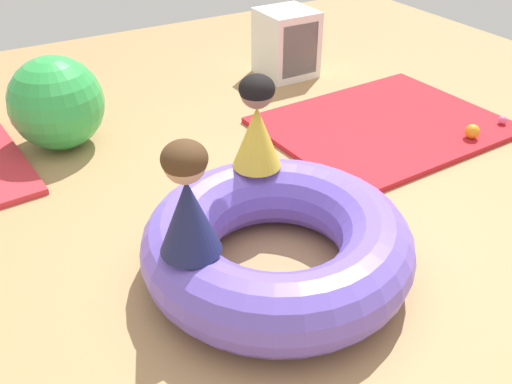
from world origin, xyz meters
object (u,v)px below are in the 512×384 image
exercise_ball_large (56,103)px  storage_cube (288,44)px  child_in_yellow (257,123)px  play_ball_pink (503,120)px  child_in_navy (188,200)px  play_ball_orange (472,131)px  inflatable_cushion (277,244)px

exercise_ball_large → storage_cube: 2.05m
child_in_yellow → storage_cube: size_ratio=0.90×
play_ball_pink → exercise_ball_large: exercise_ball_large is taller
child_in_navy → exercise_ball_large: bearing=89.4°
play_ball_orange → play_ball_pink: (0.36, 0.04, -0.02)m
play_ball_pink → child_in_yellow: bearing=-177.7°
child_in_yellow → exercise_ball_large: 1.62m
child_in_navy → play_ball_pink: 2.81m
inflatable_cushion → storage_cube: storage_cube is taller
exercise_ball_large → play_ball_orange: bearing=-29.8°
child_in_navy → storage_cube: size_ratio=0.92×
storage_cube → play_ball_orange: bearing=-76.6°
inflatable_cushion → child_in_navy: bearing=-175.4°
inflatable_cushion → play_ball_orange: (1.88, 0.48, -0.09)m
inflatable_cushion → play_ball_pink: size_ratio=20.96×
exercise_ball_large → storage_cube: bearing=8.9°
inflatable_cushion → play_ball_pink: (2.25, 0.52, -0.11)m
inflatable_cushion → child_in_yellow: (0.14, 0.44, 0.42)m
inflatable_cushion → child_in_yellow: 0.62m
child_in_navy → play_ball_orange: child_in_navy is taller
exercise_ball_large → storage_cube: size_ratio=1.12×
exercise_ball_large → storage_cube: (2.03, 0.32, -0.03)m
play_ball_orange → exercise_ball_large: (-2.43, 1.39, 0.22)m
child_in_navy → storage_cube: 2.96m
play_ball_orange → exercise_ball_large: 2.81m
play_ball_orange → exercise_ball_large: exercise_ball_large is taller
child_in_yellow → storage_cube: 2.22m
child_in_yellow → exercise_ball_large: bearing=-157.5°
child_in_navy → storage_cube: (1.93, 2.22, -0.32)m
child_in_yellow → child_in_navy: child_in_navy is taller
play_ball_orange → storage_cube: (-0.41, 1.71, 0.19)m
exercise_ball_large → storage_cube: exercise_ball_large is taller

